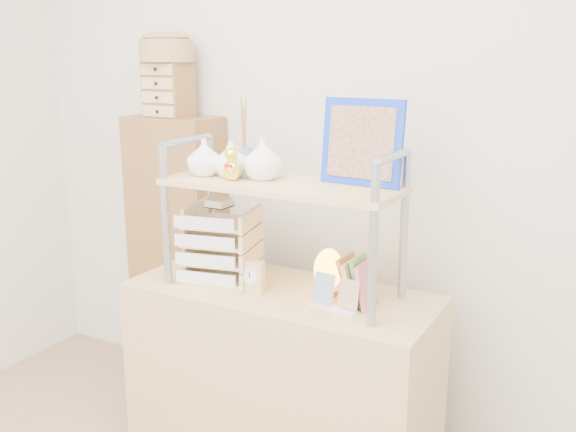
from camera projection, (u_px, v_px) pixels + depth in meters
name	position (u px, v px, depth m)	size (l,w,h in m)	color
room_shell	(116.00, 26.00, 1.56)	(3.42, 3.41, 2.61)	silver
desk	(281.00, 378.00, 2.56)	(1.20, 0.50, 0.75)	tan
cabinet	(178.00, 254.00, 3.18)	(0.45, 0.24, 1.35)	brown
hutch	(272.00, 178.00, 2.39)	(0.90, 0.34, 0.73)	#92999F
letter_tray	(221.00, 247.00, 2.57)	(0.32, 0.31, 0.33)	tan
salt_lamp	(328.00, 271.00, 2.42)	(0.12, 0.11, 0.18)	brown
desk_clock	(253.00, 276.00, 2.43)	(0.09, 0.04, 0.12)	tan
postcard_stand	(335.00, 300.00, 2.27)	(0.18, 0.07, 0.13)	white
drawer_chest	(168.00, 90.00, 2.97)	(0.20, 0.16, 0.25)	brown
woven_basket	(167.00, 51.00, 2.93)	(0.25, 0.25, 0.10)	olive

